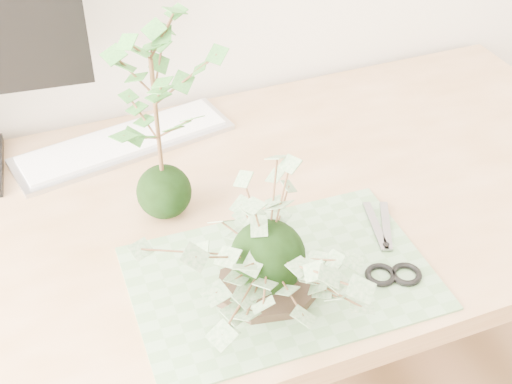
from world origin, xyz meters
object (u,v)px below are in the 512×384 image
at_px(desk, 203,256).
at_px(ivy_kokedama, 268,230).
at_px(maple_kokedama, 152,73).
at_px(keyboard, 124,143).

height_order(desk, ivy_kokedama, ivy_kokedama).
bearing_deg(desk, ivy_kokedama, -79.31).
distance_m(maple_kokedama, keyboard, 0.34).
xyz_separation_m(desk, keyboard, (-0.07, 0.25, 0.10)).
height_order(desk, keyboard, keyboard).
relative_size(ivy_kokedama, maple_kokedama, 0.98).
bearing_deg(desk, maple_kokedama, 148.06).
distance_m(ivy_kokedama, keyboard, 0.47).
bearing_deg(keyboard, maple_kokedama, -95.03).
bearing_deg(desk, keyboard, 105.34).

